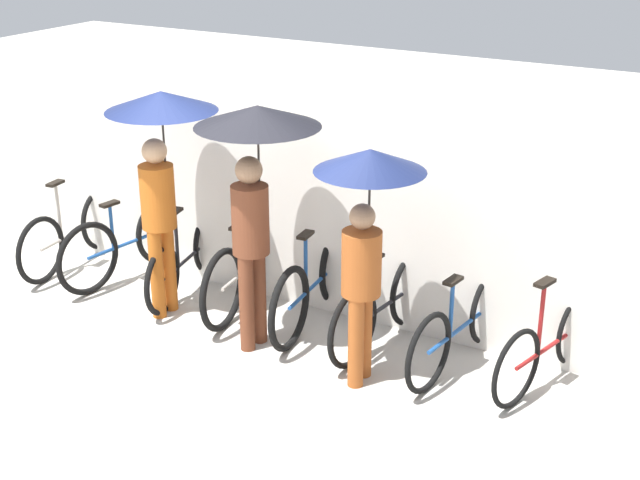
% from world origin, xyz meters
% --- Properties ---
extents(ground_plane, '(30.00, 30.00, 0.00)m').
position_xyz_m(ground_plane, '(0.00, 0.00, 0.00)').
color(ground_plane, '#B7B2A8').
extents(back_wall, '(14.35, 0.12, 2.01)m').
position_xyz_m(back_wall, '(0.00, 1.72, 1.01)').
color(back_wall, silver).
rests_on(back_wall, ground).
extents(parked_bicycle_0, '(0.44, 1.73, 1.06)m').
position_xyz_m(parked_bicycle_0, '(-2.56, 1.32, 0.37)').
color(parked_bicycle_0, black).
rests_on(parked_bicycle_0, ground).
extents(parked_bicycle_1, '(0.45, 1.75, 0.99)m').
position_xyz_m(parked_bicycle_1, '(-1.83, 1.34, 0.39)').
color(parked_bicycle_1, black).
rests_on(parked_bicycle_1, ground).
extents(parked_bicycle_2, '(0.53, 1.70, 1.09)m').
position_xyz_m(parked_bicycle_2, '(-1.10, 1.39, 0.36)').
color(parked_bicycle_2, black).
rests_on(parked_bicycle_2, ground).
extents(parked_bicycle_3, '(0.44, 1.81, 1.04)m').
position_xyz_m(parked_bicycle_3, '(-0.37, 1.40, 0.40)').
color(parked_bicycle_3, black).
rests_on(parked_bicycle_3, ground).
extents(parked_bicycle_4, '(0.44, 1.83, 1.09)m').
position_xyz_m(parked_bicycle_4, '(0.37, 1.40, 0.40)').
color(parked_bicycle_4, black).
rests_on(parked_bicycle_4, ground).
extents(parked_bicycle_5, '(0.44, 1.69, 1.05)m').
position_xyz_m(parked_bicycle_5, '(1.10, 1.35, 0.38)').
color(parked_bicycle_5, black).
rests_on(parked_bicycle_5, ground).
extents(parked_bicycle_6, '(0.44, 1.73, 1.02)m').
position_xyz_m(parked_bicycle_6, '(1.83, 1.33, 0.36)').
color(parked_bicycle_6, black).
rests_on(parked_bicycle_6, ground).
extents(parked_bicycle_7, '(0.55, 1.57, 0.98)m').
position_xyz_m(parked_bicycle_7, '(2.56, 1.40, 0.36)').
color(parked_bicycle_7, black).
rests_on(parked_bicycle_7, ground).
extents(pedestrian_leading, '(1.02, 1.02, 2.12)m').
position_xyz_m(pedestrian_leading, '(-0.98, 0.96, 1.67)').
color(pedestrian_leading, '#B25619').
rests_on(pedestrian_leading, ground).
extents(pedestrian_center, '(1.06, 1.06, 2.15)m').
position_xyz_m(pedestrian_center, '(0.12, 0.84, 1.71)').
color(pedestrian_center, brown).
rests_on(pedestrian_center, ground).
extents(pedestrian_trailing, '(0.88, 0.88, 1.95)m').
position_xyz_m(pedestrian_trailing, '(1.20, 0.76, 1.48)').
color(pedestrian_trailing, '#9E4C1E').
rests_on(pedestrian_trailing, ground).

